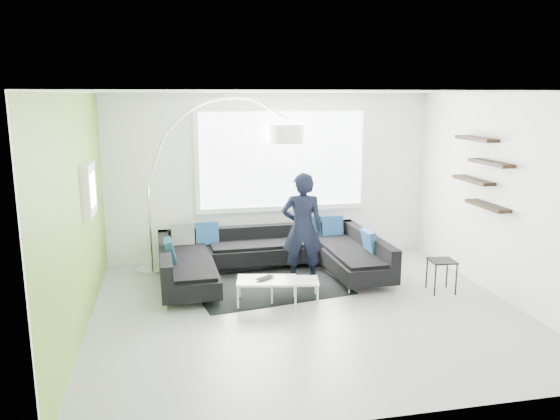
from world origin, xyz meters
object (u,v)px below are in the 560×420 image
(sectional_sofa, at_px, (271,259))
(side_table, at_px, (441,276))
(arc_lamp, at_px, (148,187))
(person, at_px, (302,229))
(coffee_table, at_px, (281,290))
(laptop, at_px, (267,279))

(sectional_sofa, distance_m, side_table, 2.51)
(sectional_sofa, distance_m, arc_lamp, 2.21)
(arc_lamp, relative_size, person, 1.64)
(coffee_table, xyz_separation_m, laptop, (-0.20, -0.04, 0.18))
(coffee_table, relative_size, person, 0.62)
(coffee_table, relative_size, laptop, 3.01)
(sectional_sofa, distance_m, coffee_table, 0.98)
(person, xyz_separation_m, laptop, (-0.66, -0.71, -0.49))
(person, bearing_deg, side_table, 169.65)
(sectional_sofa, relative_size, side_table, 7.19)
(sectional_sofa, relative_size, arc_lamp, 1.24)
(sectional_sofa, xyz_separation_m, laptop, (-0.25, -1.01, 0.03))
(laptop, bearing_deg, side_table, -35.97)
(coffee_table, bearing_deg, laptop, -156.31)
(laptop, bearing_deg, coffee_table, -22.13)
(coffee_table, bearing_deg, person, 66.43)
(person, relative_size, laptop, 4.88)
(coffee_table, height_order, person, person)
(sectional_sofa, relative_size, laptop, 9.88)
(side_table, distance_m, laptop, 2.52)
(arc_lamp, distance_m, person, 2.50)
(arc_lamp, bearing_deg, coffee_table, -43.99)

